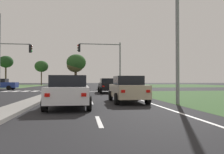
{
  "coord_description": "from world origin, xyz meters",
  "views": [
    {
      "loc": [
        3.0,
        -3.6,
        1.3
      ],
      "look_at": [
        7.58,
        30.97,
        1.91
      ],
      "focal_mm": 34.97,
      "sensor_mm": 36.0,
      "label": 1
    }
  ],
  "objects_px": {
    "treeline_fourth": "(75,65)",
    "car_grey_fifth": "(113,84)",
    "car_white_sixth": "(69,91)",
    "treeline_near": "(6,62)",
    "street_lamp_near": "(173,20)",
    "traffic_signal_near_left": "(6,57)",
    "car_blue_fourth": "(0,84)",
    "pedestrian_at_median": "(69,81)",
    "treeline_third": "(76,63)",
    "car_black_seventh": "(108,85)",
    "car_navy_third": "(74,87)",
    "car_beige_second": "(128,89)",
    "treeline_second": "(41,66)",
    "traffic_signal_near_right": "(105,57)"
  },
  "relations": [
    {
      "from": "car_black_seventh",
      "to": "pedestrian_at_median",
      "type": "distance_m",
      "value": 20.81
    },
    {
      "from": "traffic_signal_near_left",
      "to": "treeline_fourth",
      "type": "bearing_deg",
      "value": 79.72
    },
    {
      "from": "car_beige_second",
      "to": "car_blue_fourth",
      "type": "distance_m",
      "value": 24.84
    },
    {
      "from": "car_navy_third",
      "to": "traffic_signal_near_left",
      "type": "relative_size",
      "value": 0.73
    },
    {
      "from": "car_black_seventh",
      "to": "traffic_signal_near_left",
      "type": "xyz_separation_m",
      "value": [
        -11.62,
        3.46,
        3.27
      ]
    },
    {
      "from": "street_lamp_near",
      "to": "treeline_near",
      "type": "bearing_deg",
      "value": 116.96
    },
    {
      "from": "car_white_sixth",
      "to": "treeline_third",
      "type": "xyz_separation_m",
      "value": [
        -1.32,
        52.95,
        5.8
      ]
    },
    {
      "from": "traffic_signal_near_right",
      "to": "street_lamp_near",
      "type": "height_order",
      "value": "street_lamp_near"
    },
    {
      "from": "treeline_second",
      "to": "treeline_near",
      "type": "bearing_deg",
      "value": -156.63
    },
    {
      "from": "car_white_sixth",
      "to": "treeline_second",
      "type": "relative_size",
      "value": 0.57
    },
    {
      "from": "treeline_second",
      "to": "treeline_fourth",
      "type": "relative_size",
      "value": 0.92
    },
    {
      "from": "car_blue_fourth",
      "to": "traffic_signal_near_left",
      "type": "height_order",
      "value": "traffic_signal_near_left"
    },
    {
      "from": "car_navy_third",
      "to": "car_black_seventh",
      "type": "distance_m",
      "value": 5.43
    },
    {
      "from": "street_lamp_near",
      "to": "treeline_second",
      "type": "xyz_separation_m",
      "value": [
        -17.29,
        54.96,
        0.85
      ]
    },
    {
      "from": "treeline_fourth",
      "to": "car_beige_second",
      "type": "bearing_deg",
      "value": -84.44
    },
    {
      "from": "car_white_sixth",
      "to": "pedestrian_at_median",
      "type": "distance_m",
      "value": 32.97
    },
    {
      "from": "car_white_sixth",
      "to": "treeline_third",
      "type": "distance_m",
      "value": 53.29
    },
    {
      "from": "car_white_sixth",
      "to": "car_black_seventh",
      "type": "relative_size",
      "value": 0.9
    },
    {
      "from": "car_grey_fifth",
      "to": "treeline_fourth",
      "type": "xyz_separation_m",
      "value": [
        -6.95,
        30.3,
        4.98
      ]
    },
    {
      "from": "traffic_signal_near_right",
      "to": "treeline_near",
      "type": "height_order",
      "value": "treeline_near"
    },
    {
      "from": "car_beige_second",
      "to": "traffic_signal_near_left",
      "type": "distance_m",
      "value": 18.56
    },
    {
      "from": "traffic_signal_near_left",
      "to": "car_beige_second",
      "type": "bearing_deg",
      "value": -50.48
    },
    {
      "from": "treeline_fourth",
      "to": "street_lamp_near",
      "type": "bearing_deg",
      "value": -82.02
    },
    {
      "from": "traffic_signal_near_left",
      "to": "treeline_third",
      "type": "height_order",
      "value": "treeline_third"
    },
    {
      "from": "street_lamp_near",
      "to": "treeline_second",
      "type": "height_order",
      "value": "street_lamp_near"
    },
    {
      "from": "treeline_second",
      "to": "car_blue_fourth",
      "type": "bearing_deg",
      "value": -89.26
    },
    {
      "from": "street_lamp_near",
      "to": "pedestrian_at_median",
      "type": "height_order",
      "value": "street_lamp_near"
    },
    {
      "from": "car_navy_third",
      "to": "treeline_third",
      "type": "bearing_deg",
      "value": 91.5
    },
    {
      "from": "car_white_sixth",
      "to": "car_grey_fifth",
      "type": "bearing_deg",
      "value": 76.79
    },
    {
      "from": "pedestrian_at_median",
      "to": "treeline_third",
      "type": "bearing_deg",
      "value": 137.74
    },
    {
      "from": "car_navy_third",
      "to": "traffic_signal_near_left",
      "type": "distance_m",
      "value": 11.63
    },
    {
      "from": "car_blue_fourth",
      "to": "car_grey_fifth",
      "type": "xyz_separation_m",
      "value": [
        16.5,
        0.41,
        -0.02
      ]
    },
    {
      "from": "car_navy_third",
      "to": "car_grey_fifth",
      "type": "distance_m",
      "value": 15.14
    },
    {
      "from": "car_beige_second",
      "to": "street_lamp_near",
      "type": "bearing_deg",
      "value": -27.6
    },
    {
      "from": "car_grey_fifth",
      "to": "car_white_sixth",
      "type": "xyz_separation_m",
      "value": [
        -5.34,
        -22.75,
        -0.01
      ]
    },
    {
      "from": "car_beige_second",
      "to": "treeline_near",
      "type": "relative_size",
      "value": 0.52
    },
    {
      "from": "car_navy_third",
      "to": "car_black_seventh",
      "type": "height_order",
      "value": "car_black_seventh"
    },
    {
      "from": "car_beige_second",
      "to": "car_grey_fifth",
      "type": "relative_size",
      "value": 0.94
    },
    {
      "from": "pedestrian_at_median",
      "to": "car_black_seventh",
      "type": "bearing_deg",
      "value": -25.07
    },
    {
      "from": "treeline_fourth",
      "to": "car_grey_fifth",
      "type": "bearing_deg",
      "value": -77.08
    },
    {
      "from": "traffic_signal_near_right",
      "to": "treeline_third",
      "type": "xyz_separation_m",
      "value": [
        -4.69,
        36.69,
        2.35
      ]
    },
    {
      "from": "pedestrian_at_median",
      "to": "car_blue_fourth",
      "type": "bearing_deg",
      "value": -80.82
    },
    {
      "from": "car_beige_second",
      "to": "car_navy_third",
      "type": "relative_size",
      "value": 0.97
    },
    {
      "from": "car_blue_fourth",
      "to": "treeline_third",
      "type": "relative_size",
      "value": 0.52
    },
    {
      "from": "treeline_near",
      "to": "street_lamp_near",
      "type": "bearing_deg",
      "value": -63.04
    },
    {
      "from": "car_beige_second",
      "to": "treeline_third",
      "type": "distance_m",
      "value": 51.32
    },
    {
      "from": "traffic_signal_near_left",
      "to": "car_black_seventh",
      "type": "bearing_deg",
      "value": -16.56
    },
    {
      "from": "car_navy_third",
      "to": "treeline_third",
      "type": "height_order",
      "value": "treeline_third"
    },
    {
      "from": "treeline_third",
      "to": "treeline_fourth",
      "type": "xyz_separation_m",
      "value": [
        -0.3,
        0.1,
        -0.8
      ]
    },
    {
      "from": "car_black_seventh",
      "to": "car_grey_fifth",
      "type": "bearing_deg",
      "value": 78.58
    }
  ]
}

